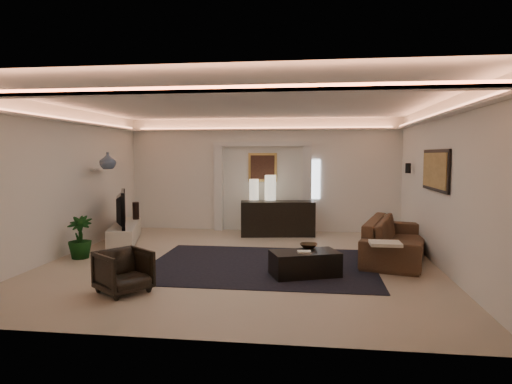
# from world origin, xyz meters

# --- Properties ---
(floor) EXTENTS (7.00, 7.00, 0.00)m
(floor) POSITION_xyz_m (0.00, 0.00, 0.00)
(floor) COLOR tan
(floor) RESTS_ON ground
(ceiling) EXTENTS (7.00, 7.00, 0.00)m
(ceiling) POSITION_xyz_m (0.00, 0.00, 2.90)
(ceiling) COLOR white
(ceiling) RESTS_ON ground
(wall_back) EXTENTS (7.00, 0.00, 7.00)m
(wall_back) POSITION_xyz_m (0.00, 3.50, 1.45)
(wall_back) COLOR white
(wall_back) RESTS_ON ground
(wall_front) EXTENTS (7.00, 0.00, 7.00)m
(wall_front) POSITION_xyz_m (0.00, -3.50, 1.45)
(wall_front) COLOR white
(wall_front) RESTS_ON ground
(wall_left) EXTENTS (0.00, 7.00, 7.00)m
(wall_left) POSITION_xyz_m (-3.50, 0.00, 1.45)
(wall_left) COLOR white
(wall_left) RESTS_ON ground
(wall_right) EXTENTS (0.00, 7.00, 7.00)m
(wall_right) POSITION_xyz_m (3.50, 0.00, 1.45)
(wall_right) COLOR white
(wall_right) RESTS_ON ground
(cove_soffit) EXTENTS (7.00, 7.00, 0.04)m
(cove_soffit) POSITION_xyz_m (0.00, 0.00, 2.62)
(cove_soffit) COLOR silver
(cove_soffit) RESTS_ON ceiling
(daylight_slit) EXTENTS (0.25, 0.03, 1.00)m
(daylight_slit) POSITION_xyz_m (1.35, 3.48, 1.35)
(daylight_slit) COLOR white
(daylight_slit) RESTS_ON wall_back
(area_rug) EXTENTS (4.00, 3.00, 0.01)m
(area_rug) POSITION_xyz_m (0.40, -0.20, 0.01)
(area_rug) COLOR black
(area_rug) RESTS_ON ground
(pilaster_left) EXTENTS (0.22, 0.20, 2.20)m
(pilaster_left) POSITION_xyz_m (-1.15, 3.40, 1.10)
(pilaster_left) COLOR silver
(pilaster_left) RESTS_ON ground
(pilaster_right) EXTENTS (0.22, 0.20, 2.20)m
(pilaster_right) POSITION_xyz_m (1.15, 3.40, 1.10)
(pilaster_right) COLOR silver
(pilaster_right) RESTS_ON ground
(alcove_header) EXTENTS (2.52, 0.20, 0.12)m
(alcove_header) POSITION_xyz_m (0.00, 3.40, 2.25)
(alcove_header) COLOR silver
(alcove_header) RESTS_ON wall_back
(painting_frame) EXTENTS (0.74, 0.04, 0.74)m
(painting_frame) POSITION_xyz_m (0.00, 3.47, 1.65)
(painting_frame) COLOR tan
(painting_frame) RESTS_ON wall_back
(painting_canvas) EXTENTS (0.62, 0.02, 0.62)m
(painting_canvas) POSITION_xyz_m (0.00, 3.44, 1.65)
(painting_canvas) COLOR #4C2D1E
(painting_canvas) RESTS_ON wall_back
(art_panel_frame) EXTENTS (0.04, 1.64, 0.74)m
(art_panel_frame) POSITION_xyz_m (3.47, 0.30, 1.70)
(art_panel_frame) COLOR black
(art_panel_frame) RESTS_ON wall_right
(art_panel_gold) EXTENTS (0.02, 1.50, 0.62)m
(art_panel_gold) POSITION_xyz_m (3.44, 0.30, 1.70)
(art_panel_gold) COLOR tan
(art_panel_gold) RESTS_ON wall_right
(wall_sconce) EXTENTS (0.12, 0.12, 0.22)m
(wall_sconce) POSITION_xyz_m (3.38, 2.20, 1.68)
(wall_sconce) COLOR black
(wall_sconce) RESTS_ON wall_right
(wall_niche) EXTENTS (0.10, 0.55, 0.04)m
(wall_niche) POSITION_xyz_m (-3.44, 1.40, 1.65)
(wall_niche) COLOR silver
(wall_niche) RESTS_ON wall_left
(console) EXTENTS (1.84, 0.81, 0.89)m
(console) POSITION_xyz_m (0.45, 2.77, 0.40)
(console) COLOR black
(console) RESTS_ON ground
(lamp_left) EXTENTS (0.23, 0.23, 0.52)m
(lamp_left) POSITION_xyz_m (-0.17, 3.05, 1.09)
(lamp_left) COLOR beige
(lamp_left) RESTS_ON console
(lamp_right) EXTENTS (0.37, 0.37, 0.62)m
(lamp_right) POSITION_xyz_m (0.24, 3.05, 1.09)
(lamp_right) COLOR beige
(lamp_right) RESTS_ON console
(media_ledge) EXTENTS (1.12, 2.17, 0.40)m
(media_ledge) POSITION_xyz_m (-2.90, 1.49, 0.22)
(media_ledge) COLOR beige
(media_ledge) RESTS_ON ground
(tv) EXTENTS (1.31, 0.70, 0.78)m
(tv) POSITION_xyz_m (-2.91, 1.12, 0.84)
(tv) COLOR black
(tv) RESTS_ON media_ledge
(figurine) EXTENTS (0.19, 0.19, 0.42)m
(figurine) POSITION_xyz_m (-2.93, 2.20, 0.64)
(figurine) COLOR black
(figurine) RESTS_ON media_ledge
(ginger_jar) EXTENTS (0.37, 0.37, 0.36)m
(ginger_jar) POSITION_xyz_m (-3.05, 1.04, 1.85)
(ginger_jar) COLOR slate
(ginger_jar) RESTS_ON wall_niche
(plant) EXTENTS (0.53, 0.53, 0.80)m
(plant) POSITION_xyz_m (-3.10, -0.09, 0.40)
(plant) COLOR black
(plant) RESTS_ON ground
(sofa) EXTENTS (2.77, 1.65, 0.76)m
(sofa) POSITION_xyz_m (2.89, 0.68, 0.38)
(sofa) COLOR #2F1F0D
(sofa) RESTS_ON ground
(throw_blanket) EXTENTS (0.49, 0.40, 0.05)m
(throw_blanket) POSITION_xyz_m (2.47, -0.70, 0.55)
(throw_blanket) COLOR white
(throw_blanket) RESTS_ON sofa
(throw_pillow) EXTENTS (0.11, 0.36, 0.35)m
(throw_pillow) POSITION_xyz_m (2.81, 1.39, 0.55)
(throw_pillow) COLOR tan
(throw_pillow) RESTS_ON sofa
(coffee_table) EXTENTS (1.22, 0.94, 0.40)m
(coffee_table) POSITION_xyz_m (1.19, -0.81, 0.20)
(coffee_table) COLOR black
(coffee_table) RESTS_ON ground
(bowl) EXTENTS (0.31, 0.31, 0.07)m
(bowl) POSITION_xyz_m (1.24, -0.51, 0.45)
(bowl) COLOR black
(bowl) RESTS_ON coffee_table
(magazine) EXTENTS (0.23, 0.18, 0.03)m
(magazine) POSITION_xyz_m (1.17, -0.88, 0.42)
(magazine) COLOR white
(magazine) RESTS_ON coffee_table
(armchair) EXTENTS (0.94, 0.93, 0.62)m
(armchair) POSITION_xyz_m (-1.37, -2.02, 0.31)
(armchair) COLOR black
(armchair) RESTS_ON ground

